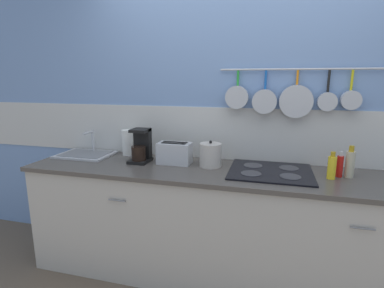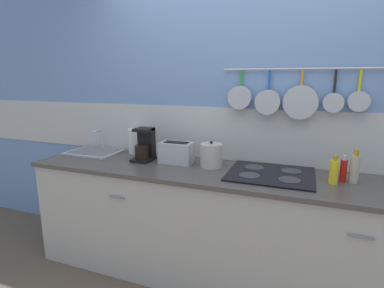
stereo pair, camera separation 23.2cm
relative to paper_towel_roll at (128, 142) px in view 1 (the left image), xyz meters
name	(u,v)px [view 1 (the left image)]	position (x,y,z in m)	size (l,w,h in m)	color
ground_plane	(231,277)	(1.01, -0.26, -1.03)	(12.00, 12.00, 0.00)	brown
wall_back	(241,119)	(1.02, 0.12, 0.24)	(7.20, 0.15, 2.60)	#7293C6
cabinet_base	(232,229)	(1.01, -0.26, -0.59)	(3.29, 0.65, 0.88)	#B7B2A8
countertop	(234,174)	(1.01, -0.26, -0.13)	(3.33, 0.67, 0.03)	#4C4742
sink_basin	(86,153)	(-0.37, -0.11, -0.10)	(0.48, 0.36, 0.21)	#B7BABF
paper_towel_roll	(128,142)	(0.00, 0.00, 0.00)	(0.11, 0.11, 0.23)	white
coffee_maker	(141,148)	(0.21, -0.17, 0.00)	(0.16, 0.20, 0.28)	black
toaster	(175,153)	(0.51, -0.16, -0.03)	(0.29, 0.16, 0.18)	#B7BABF
kettle	(210,155)	(0.81, -0.16, -0.02)	(0.18, 0.18, 0.21)	beige
cooktop	(271,171)	(1.28, -0.21, -0.11)	(0.61, 0.54, 0.01)	black
bottle_vinegar	(332,167)	(1.70, -0.25, -0.03)	(0.06, 0.06, 0.19)	yellow
bottle_olive_oil	(340,166)	(1.76, -0.18, -0.03)	(0.05, 0.05, 0.19)	red
bottle_sesame_oil	(350,164)	(1.83, -0.18, -0.02)	(0.06, 0.06, 0.23)	#BFB799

